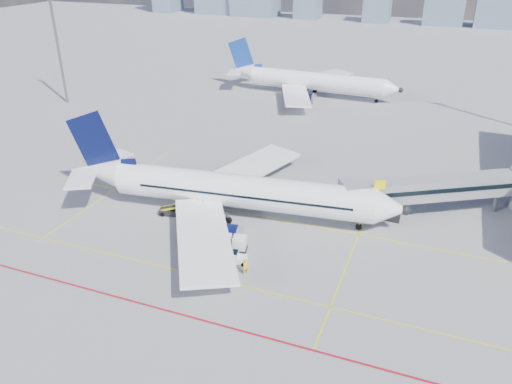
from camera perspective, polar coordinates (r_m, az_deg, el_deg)
ground at (r=56.79m, az=-3.95°, el=-6.13°), size 420.00×420.00×0.00m
apron_markings at (r=54.10m, az=-6.26°, el=-8.07°), size 90.00×35.12×0.01m
jet_bridge at (r=65.76m, az=21.54°, el=0.45°), size 23.55×15.78×6.30m
floodlight_mast_nw at (r=113.80m, az=-21.86°, el=16.10°), size 3.20×0.61×25.45m
main_aircraft at (r=61.84m, az=-3.28°, el=0.20°), size 43.00×37.39×12.59m
second_aircraft at (r=114.68m, az=6.06°, el=12.53°), size 40.68×35.42×11.86m
baggage_tug at (r=53.42m, az=-2.26°, el=-7.52°), size 2.26×1.66×1.43m
cargo_dolly at (r=55.36m, az=-2.73°, el=-5.82°), size 3.54×2.18×1.80m
belt_loader at (r=63.26m, az=-9.03°, el=-2.12°), size 5.93×2.42×2.38m
ramp_worker at (r=51.60m, az=-1.19°, el=-8.54°), size 0.73×0.81×1.86m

